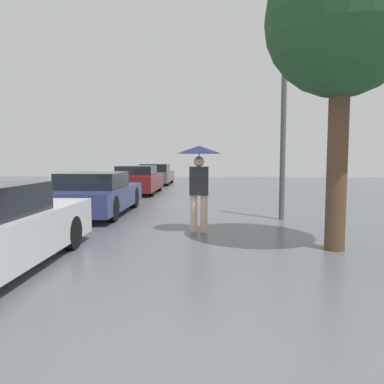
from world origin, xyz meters
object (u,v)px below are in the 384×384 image
(parked_car_third, at_px, (137,180))
(parked_car_farthest, at_px, (156,175))
(parked_car_second, at_px, (96,194))
(street_lamp, at_px, (283,128))
(tree, at_px, (342,22))
(pedestrian, at_px, (199,167))

(parked_car_third, xyz_separation_m, parked_car_farthest, (-0.02, 6.07, -0.01))
(parked_car_second, height_order, street_lamp, street_lamp)
(parked_car_second, height_order, parked_car_third, parked_car_third)
(tree, relative_size, street_lamp, 1.27)
(tree, distance_m, street_lamp, 3.52)
(street_lamp, bearing_deg, pedestrian, -139.21)
(tree, bearing_deg, parked_car_third, 117.51)
(parked_car_farthest, xyz_separation_m, street_lamp, (5.03, -12.98, 1.74))
(pedestrian, xyz_separation_m, parked_car_third, (-2.93, 8.70, -0.78))
(pedestrian, bearing_deg, parked_car_third, 108.64)
(pedestrian, relative_size, parked_car_third, 0.45)
(street_lamp, bearing_deg, tree, -85.28)
(pedestrian, height_order, tree, tree)
(tree, bearing_deg, pedestrian, 148.64)
(street_lamp, bearing_deg, parked_car_farthest, 111.19)
(parked_car_farthest, xyz_separation_m, tree, (5.30, -16.19, 3.16))
(parked_car_second, bearing_deg, pedestrian, -40.49)
(parked_car_second, distance_m, parked_car_third, 6.18)
(pedestrian, bearing_deg, parked_car_farthest, 101.32)
(parked_car_second, xyz_separation_m, street_lamp, (5.02, -0.73, 1.76))
(pedestrian, xyz_separation_m, street_lamp, (2.07, 1.79, 0.94))
(pedestrian, bearing_deg, tree, -31.36)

